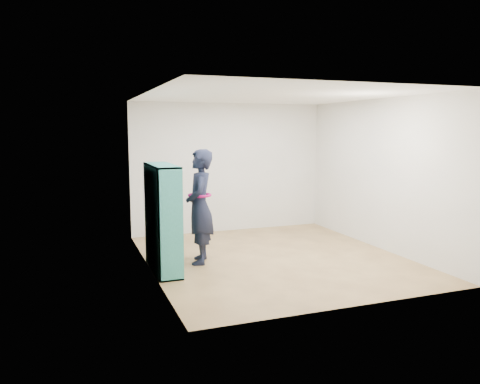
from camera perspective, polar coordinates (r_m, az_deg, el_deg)
name	(u,v)px	position (r m, az deg, el deg)	size (l,w,h in m)	color
floor	(274,258)	(7.71, 4.22, -8.01)	(4.50, 4.50, 0.00)	brown
ceiling	(276,95)	(7.44, 4.42, 11.66)	(4.50, 4.50, 0.00)	white
wall_left	(149,184)	(6.88, -11.02, 1.02)	(0.02, 4.50, 2.60)	beige
wall_right	(380,174)	(8.49, 16.70, 2.07)	(0.02, 4.50, 2.60)	beige
wall_back	(229,168)	(9.54, -1.32, 2.98)	(4.00, 0.02, 2.60)	beige
wall_front	(357,198)	(5.51, 14.08, -0.69)	(4.00, 0.02, 2.60)	beige
bookshelf	(161,220)	(6.97, -9.62, -3.33)	(0.34, 1.18, 1.57)	teal
person	(200,207)	(7.27, -4.92, -1.78)	(0.60, 0.74, 1.78)	black
smartphone	(191,198)	(7.34, -5.99, -0.79)	(0.01, 0.10, 0.13)	silver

